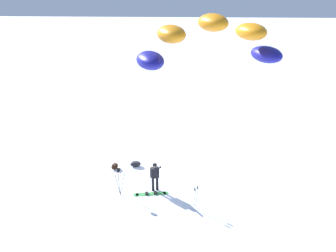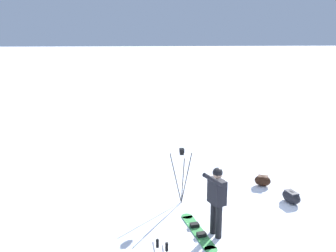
{
  "view_description": "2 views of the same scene",
  "coord_description": "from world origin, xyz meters",
  "px_view_note": "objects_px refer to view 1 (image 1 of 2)",
  "views": [
    {
      "loc": [
        14.55,
        2.21,
        9.3
      ],
      "look_at": [
        3.41,
        1.26,
        4.75
      ],
      "focal_mm": 34.08,
      "sensor_mm": 36.0,
      "label": 1
    },
    {
      "loc": [
        2.39,
        7.64,
        4.33
      ],
      "look_at": [
        1.69,
        0.41,
        2.55
      ],
      "focal_mm": 39.48,
      "sensor_mm": 36.0,
      "label": 2
    }
  ],
  "objects_px": {
    "snowboard": "(151,194)",
    "camera_tripod": "(119,176)",
    "snowboarder": "(155,174)",
    "traction_kite": "(212,41)",
    "gear_bag_small": "(136,164)",
    "ski_poles": "(196,194)",
    "gear_bag_large": "(115,166)"
  },
  "relations": [
    {
      "from": "traction_kite",
      "to": "ski_poles",
      "type": "relative_size",
      "value": 3.47
    },
    {
      "from": "snowboarder",
      "to": "snowboard",
      "type": "bearing_deg",
      "value": -25.68
    },
    {
      "from": "snowboard",
      "to": "gear_bag_large",
      "type": "height_order",
      "value": "gear_bag_large"
    },
    {
      "from": "snowboard",
      "to": "snowboarder",
      "type": "bearing_deg",
      "value": 154.32
    },
    {
      "from": "traction_kite",
      "to": "ski_poles",
      "type": "height_order",
      "value": "traction_kite"
    },
    {
      "from": "snowboarder",
      "to": "gear_bag_small",
      "type": "distance_m",
      "value": 2.91
    },
    {
      "from": "traction_kite",
      "to": "snowboard",
      "type": "bearing_deg",
      "value": -154.77
    },
    {
      "from": "ski_poles",
      "to": "traction_kite",
      "type": "bearing_deg",
      "value": 2.46
    },
    {
      "from": "ski_poles",
      "to": "snowboard",
      "type": "bearing_deg",
      "value": -113.84
    },
    {
      "from": "gear_bag_large",
      "to": "camera_tripod",
      "type": "bearing_deg",
      "value": 19.48
    },
    {
      "from": "gear_bag_large",
      "to": "ski_poles",
      "type": "xyz_separation_m",
      "value": [
        3.36,
        4.69,
        0.61
      ]
    },
    {
      "from": "snowboarder",
      "to": "camera_tripod",
      "type": "bearing_deg",
      "value": -72.58
    },
    {
      "from": "snowboard",
      "to": "gear_bag_small",
      "type": "xyz_separation_m",
      "value": [
        -2.74,
        -1.28,
        0.14
      ]
    },
    {
      "from": "snowboarder",
      "to": "gear_bag_small",
      "type": "xyz_separation_m",
      "value": [
        -2.39,
        -1.46,
        -0.8
      ]
    },
    {
      "from": "traction_kite",
      "to": "camera_tripod",
      "type": "xyz_separation_m",
      "value": [
        -4.98,
        -3.97,
        -7.19
      ]
    },
    {
      "from": "gear_bag_small",
      "to": "ski_poles",
      "type": "relative_size",
      "value": 0.58
    },
    {
      "from": "gear_bag_large",
      "to": "gear_bag_small",
      "type": "height_order",
      "value": "gear_bag_large"
    },
    {
      "from": "snowboarder",
      "to": "gear_bag_large",
      "type": "relative_size",
      "value": 2.89
    },
    {
      "from": "camera_tripod",
      "to": "gear_bag_small",
      "type": "distance_m",
      "value": 3.07
    },
    {
      "from": "snowboarder",
      "to": "camera_tripod",
      "type": "distance_m",
      "value": 1.8
    },
    {
      "from": "camera_tripod",
      "to": "gear_bag_small",
      "type": "xyz_separation_m",
      "value": [
        -2.92,
        0.26,
        -0.9
      ]
    },
    {
      "from": "camera_tripod",
      "to": "gear_bag_large",
      "type": "bearing_deg",
      "value": -160.52
    },
    {
      "from": "gear_bag_small",
      "to": "traction_kite",
      "type": "bearing_deg",
      "value": 25.18
    },
    {
      "from": "traction_kite",
      "to": "ski_poles",
      "type": "distance_m",
      "value": 8.56
    },
    {
      "from": "traction_kite",
      "to": "camera_tripod",
      "type": "distance_m",
      "value": 9.6
    },
    {
      "from": "snowboard",
      "to": "traction_kite",
      "type": "distance_m",
      "value": 10.01
    },
    {
      "from": "traction_kite",
      "to": "snowboarder",
      "type": "bearing_deg",
      "value": -157.75
    },
    {
      "from": "snowboarder",
      "to": "gear_bag_small",
      "type": "bearing_deg",
      "value": -148.57
    },
    {
      "from": "snowboard",
      "to": "camera_tripod",
      "type": "relative_size",
      "value": 1.17
    },
    {
      "from": "snowboard",
      "to": "ski_poles",
      "type": "height_order",
      "value": "ski_poles"
    },
    {
      "from": "snowboarder",
      "to": "snowboard",
      "type": "distance_m",
      "value": 1.02
    },
    {
      "from": "snowboarder",
      "to": "traction_kite",
      "type": "bearing_deg",
      "value": 22.25
    }
  ]
}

